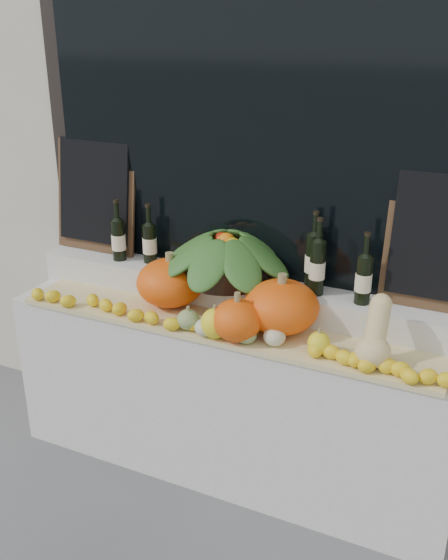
{
  "coord_description": "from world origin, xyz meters",
  "views": [
    {
      "loc": [
        1.14,
        -1.0,
        2.25
      ],
      "look_at": [
        0.0,
        1.45,
        1.12
      ],
      "focal_mm": 40.0,
      "sensor_mm": 36.0,
      "label": 1
    }
  ],
  "objects_px": {
    "butternut_squash": "(375,337)",
    "pumpkin_right": "(281,307)",
    "produce_bowl": "(226,255)",
    "wine_bottle_tall": "(313,261)",
    "pumpkin_left": "(170,282)"
  },
  "relations": [
    {
      "from": "pumpkin_right",
      "to": "wine_bottle_tall",
      "type": "xyz_separation_m",
      "value": [
        0.07,
        0.25,
        0.15
      ]
    },
    {
      "from": "pumpkin_right",
      "to": "produce_bowl",
      "type": "xyz_separation_m",
      "value": [
        -0.36,
        0.19,
        0.13
      ]
    },
    {
      "from": "produce_bowl",
      "to": "pumpkin_right",
      "type": "bearing_deg",
      "value": -26.89
    },
    {
      "from": "butternut_squash",
      "to": "produce_bowl",
      "type": "distance_m",
      "value": 0.89
    },
    {
      "from": "pumpkin_left",
      "to": "butternut_squash",
      "type": "distance_m",
      "value": 1.08
    },
    {
      "from": "pumpkin_left",
      "to": "produce_bowl",
      "type": "height_order",
      "value": "produce_bowl"
    },
    {
      "from": "pumpkin_right",
      "to": "wine_bottle_tall",
      "type": "distance_m",
      "value": 0.3
    },
    {
      "from": "produce_bowl",
      "to": "pumpkin_left",
      "type": "bearing_deg",
      "value": -148.83
    },
    {
      "from": "pumpkin_left",
      "to": "butternut_squash",
      "type": "xyz_separation_m",
      "value": [
        1.07,
        -0.16,
        0.0
      ]
    },
    {
      "from": "butternut_squash",
      "to": "produce_bowl",
      "type": "height_order",
      "value": "produce_bowl"
    },
    {
      "from": "pumpkin_left",
      "to": "produce_bowl",
      "type": "distance_m",
      "value": 0.31
    },
    {
      "from": "pumpkin_left",
      "to": "pumpkin_right",
      "type": "bearing_deg",
      "value": -3.59
    },
    {
      "from": "pumpkin_right",
      "to": "butternut_squash",
      "type": "height_order",
      "value": "butternut_squash"
    },
    {
      "from": "produce_bowl",
      "to": "wine_bottle_tall",
      "type": "height_order",
      "value": "wine_bottle_tall"
    },
    {
      "from": "butternut_squash",
      "to": "pumpkin_right",
      "type": "bearing_deg",
      "value": 165.57
    }
  ]
}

